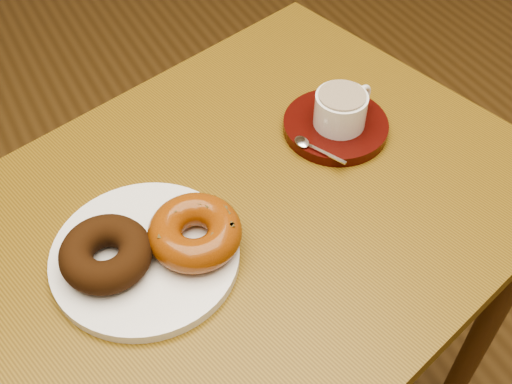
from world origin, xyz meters
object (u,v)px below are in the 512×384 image
cafe_table (245,260)px  donut_plate (145,256)px  coffee_cup (341,109)px  saucer (335,126)px

cafe_table → donut_plate: size_ratio=4.00×
cafe_table → coffee_cup: size_ratio=9.38×
donut_plate → coffee_cup: (0.35, 0.08, 0.04)m
donut_plate → saucer: saucer is taller
cafe_table → saucer: size_ratio=6.03×
donut_plate → coffee_cup: size_ratio=2.35×
cafe_table → donut_plate: (-0.15, -0.02, 0.13)m
cafe_table → donut_plate: bearing=172.7°
donut_plate → saucer: bearing=14.0°
cafe_table → donut_plate: 0.20m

